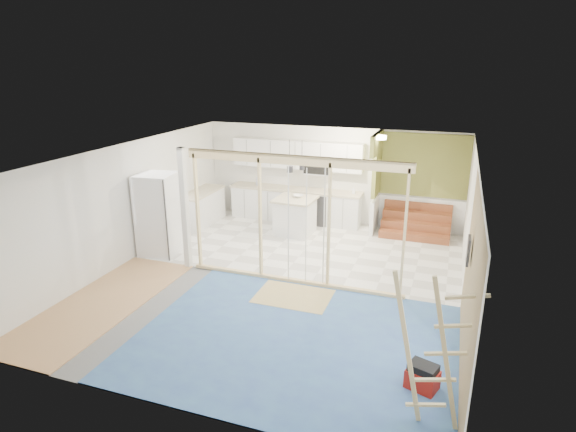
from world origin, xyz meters
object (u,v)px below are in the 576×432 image
(toolbox, at_px, (422,377))
(ladder, at_px, (431,352))
(fridge, at_px, (159,215))
(island, at_px, (295,216))

(toolbox, distance_m, ladder, 1.06)
(fridge, relative_size, island, 1.84)
(fridge, bearing_deg, island, 35.15)
(island, bearing_deg, ladder, -55.38)
(toolbox, bearing_deg, ladder, -63.81)
(toolbox, xyz_separation_m, ladder, (0.08, -0.66, 0.83))
(fridge, bearing_deg, ladder, -37.56)
(fridge, bearing_deg, toolbox, -33.10)
(island, relative_size, ladder, 0.52)
(fridge, height_order, island, fridge)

